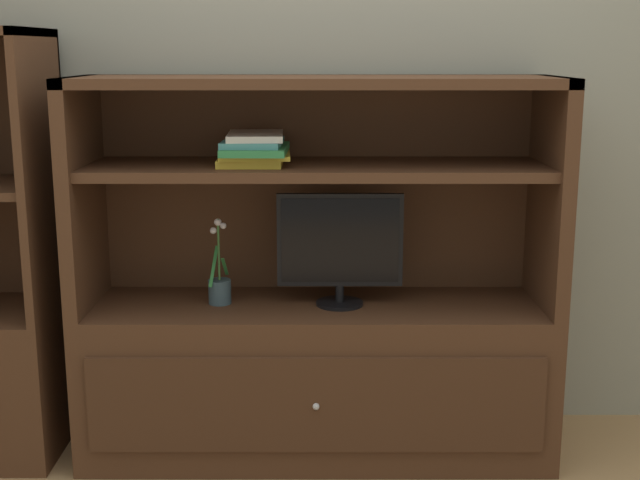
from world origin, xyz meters
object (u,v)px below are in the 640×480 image
object	(u,v)px
tv_monitor	(344,246)
potted_plant	(223,286)
media_console	(320,335)
magazine_stack	(258,149)

from	to	relation	value
tv_monitor	potted_plant	distance (m)	0.47
media_console	potted_plant	xyz separation A→B (m)	(-0.35, -0.00, 0.19)
potted_plant	magazine_stack	distance (m)	0.52
media_console	tv_monitor	xyz separation A→B (m)	(0.08, -0.02, 0.34)
tv_monitor	magazine_stack	xyz separation A→B (m)	(-0.30, 0.01, 0.35)
potted_plant	magazine_stack	size ratio (longest dim) A/B	0.97
potted_plant	magazine_stack	world-z (taller)	magazine_stack
media_console	magazine_stack	size ratio (longest dim) A/B	5.24
magazine_stack	potted_plant	bearing A→B (deg)	177.01
media_console	potted_plant	world-z (taller)	media_console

